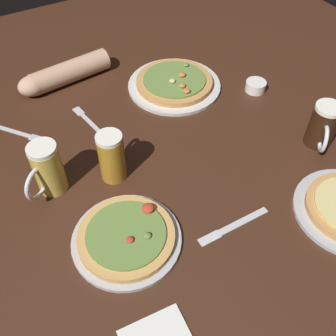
# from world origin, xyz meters

# --- Properties ---
(ground_plane) EXTENTS (2.40, 2.40, 0.03)m
(ground_plane) POSITION_xyz_m (0.00, 0.00, -0.01)
(ground_plane) COLOR #3D2114
(pizza_plate_near) EXTENTS (0.28, 0.28, 0.05)m
(pizza_plate_near) POSITION_xyz_m (-0.20, -0.15, 0.02)
(pizza_plate_near) COLOR #B2B2B7
(pizza_plate_near) RESTS_ON ground_plane
(pizza_plate_far) EXTENTS (0.33, 0.33, 0.05)m
(pizza_plate_far) POSITION_xyz_m (0.23, 0.35, 0.02)
(pizza_plate_far) COLOR silver
(pizza_plate_far) RESTS_ON ground_plane
(beer_mug_dark) EXTENTS (0.12, 0.10, 0.16)m
(beer_mug_dark) POSITION_xyz_m (-0.31, 0.11, 0.08)
(beer_mug_dark) COLOR gold
(beer_mug_dark) RESTS_ON ground_plane
(beer_mug_amber) EXTENTS (0.11, 0.12, 0.14)m
(beer_mug_amber) POSITION_xyz_m (0.46, -0.12, 0.07)
(beer_mug_amber) COLOR black
(beer_mug_amber) RESTS_ON ground_plane
(beer_mug_pale) EXTENTS (0.10, 0.12, 0.15)m
(beer_mug_pale) POSITION_xyz_m (-0.14, 0.07, 0.08)
(beer_mug_pale) COLOR #B27A23
(beer_mug_pale) RESTS_ON ground_plane
(ramekin_sauce) EXTENTS (0.07, 0.07, 0.04)m
(ramekin_sauce) POSITION_xyz_m (0.47, 0.19, 0.02)
(ramekin_sauce) COLOR white
(ramekin_sauce) RESTS_ON ground_plane
(fork_left) EXTENTS (0.05, 0.20, 0.01)m
(fork_left) POSITION_xyz_m (-0.11, 0.32, 0.00)
(fork_left) COLOR silver
(fork_left) RESTS_ON ground_plane
(knife_right) EXTENTS (0.21, 0.02, 0.01)m
(knife_right) POSITION_xyz_m (0.05, -0.25, 0.00)
(knife_right) COLOR silver
(knife_right) RESTS_ON ground_plane
(fork_spare) EXTENTS (0.16, 0.19, 0.01)m
(fork_spare) POSITION_xyz_m (-0.34, 0.40, 0.00)
(fork_spare) COLOR silver
(fork_spare) RESTS_ON ground_plane
(diner_arm) EXTENTS (0.34, 0.11, 0.08)m
(diner_arm) POSITION_xyz_m (-0.12, 0.57, 0.04)
(diner_arm) COLOR tan
(diner_arm) RESTS_ON ground_plane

